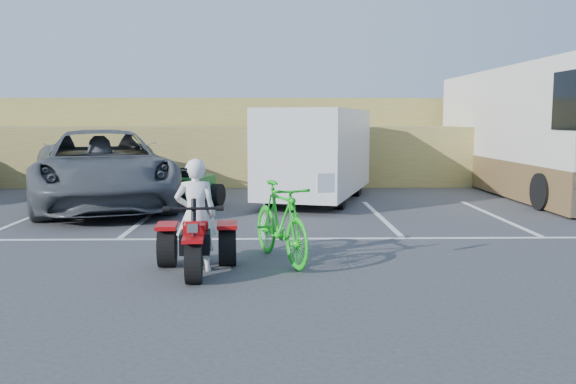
{
  "coord_description": "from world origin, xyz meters",
  "views": [
    {
      "loc": [
        0.26,
        -8.94,
        2.25
      ],
      "look_at": [
        0.48,
        1.52,
        1.0
      ],
      "focal_mm": 38.0,
      "sensor_mm": 36.0,
      "label": 1
    }
  ],
  "objects_px": {
    "rider": "(196,215)",
    "grey_pickup": "(102,168)",
    "cargo_trailer": "(317,152)",
    "red_trike_atv": "(196,273)",
    "rv_motorhome": "(532,140)",
    "green_dirt_bike": "(281,222)",
    "quad_atv_green": "(190,208)",
    "quad_atv_blue": "(167,204)"
  },
  "relations": [
    {
      "from": "cargo_trailer",
      "to": "quad_atv_green",
      "type": "xyz_separation_m",
      "value": [
        -3.33,
        -1.21,
        -1.37
      ]
    },
    {
      "from": "rv_motorhome",
      "to": "green_dirt_bike",
      "type": "bearing_deg",
      "value": -131.46
    },
    {
      "from": "rider",
      "to": "cargo_trailer",
      "type": "height_order",
      "value": "cargo_trailer"
    },
    {
      "from": "red_trike_atv",
      "to": "cargo_trailer",
      "type": "relative_size",
      "value": 0.28
    },
    {
      "from": "rider",
      "to": "quad_atv_green",
      "type": "bearing_deg",
      "value": -85.66
    },
    {
      "from": "green_dirt_bike",
      "to": "quad_atv_green",
      "type": "height_order",
      "value": "green_dirt_bike"
    },
    {
      "from": "red_trike_atv",
      "to": "rv_motorhome",
      "type": "bearing_deg",
      "value": 42.76
    },
    {
      "from": "rider",
      "to": "quad_atv_blue",
      "type": "bearing_deg",
      "value": -81.11
    },
    {
      "from": "grey_pickup",
      "to": "quad_atv_blue",
      "type": "height_order",
      "value": "grey_pickup"
    },
    {
      "from": "green_dirt_bike",
      "to": "quad_atv_blue",
      "type": "xyz_separation_m",
      "value": [
        -2.99,
        6.8,
        -0.64
      ]
    },
    {
      "from": "red_trike_atv",
      "to": "grey_pickup",
      "type": "distance_m",
      "value": 7.83
    },
    {
      "from": "rider",
      "to": "quad_atv_green",
      "type": "height_order",
      "value": "rider"
    },
    {
      "from": "green_dirt_bike",
      "to": "rv_motorhome",
      "type": "xyz_separation_m",
      "value": [
        7.78,
        9.01,
        0.97
      ]
    },
    {
      "from": "red_trike_atv",
      "to": "rv_motorhome",
      "type": "relative_size",
      "value": 0.16
    },
    {
      "from": "rider",
      "to": "rv_motorhome",
      "type": "height_order",
      "value": "rv_motorhome"
    },
    {
      "from": "rv_motorhome",
      "to": "cargo_trailer",
      "type": "bearing_deg",
      "value": -165.98
    },
    {
      "from": "rider",
      "to": "quad_atv_blue",
      "type": "distance_m",
      "value": 7.59
    },
    {
      "from": "red_trike_atv",
      "to": "green_dirt_bike",
      "type": "bearing_deg",
      "value": 24.78
    },
    {
      "from": "green_dirt_bike",
      "to": "red_trike_atv",
      "type": "bearing_deg",
      "value": -172.13
    },
    {
      "from": "rider",
      "to": "green_dirt_bike",
      "type": "height_order",
      "value": "rider"
    },
    {
      "from": "green_dirt_bike",
      "to": "grey_pickup",
      "type": "relative_size",
      "value": 0.3
    },
    {
      "from": "red_trike_atv",
      "to": "grey_pickup",
      "type": "relative_size",
      "value": 0.23
    },
    {
      "from": "red_trike_atv",
      "to": "quad_atv_green",
      "type": "bearing_deg",
      "value": 94.25
    },
    {
      "from": "cargo_trailer",
      "to": "rv_motorhome",
      "type": "relative_size",
      "value": 0.56
    },
    {
      "from": "rv_motorhome",
      "to": "quad_atv_blue",
      "type": "height_order",
      "value": "rv_motorhome"
    },
    {
      "from": "red_trike_atv",
      "to": "quad_atv_blue",
      "type": "xyz_separation_m",
      "value": [
        -1.73,
        7.5,
        0.0
      ]
    },
    {
      "from": "rider",
      "to": "grey_pickup",
      "type": "xyz_separation_m",
      "value": [
        -3.31,
        6.87,
        0.15
      ]
    },
    {
      "from": "red_trike_atv",
      "to": "green_dirt_bike",
      "type": "relative_size",
      "value": 0.77
    },
    {
      "from": "grey_pickup",
      "to": "cargo_trailer",
      "type": "relative_size",
      "value": 1.23
    },
    {
      "from": "grey_pickup",
      "to": "rv_motorhome",
      "type": "distance_m",
      "value": 12.66
    },
    {
      "from": "quad_atv_green",
      "to": "green_dirt_bike",
      "type": "bearing_deg",
      "value": -49.88
    },
    {
      "from": "green_dirt_bike",
      "to": "quad_atv_blue",
      "type": "relative_size",
      "value": 1.63
    },
    {
      "from": "rider",
      "to": "grey_pickup",
      "type": "distance_m",
      "value": 7.62
    },
    {
      "from": "rider",
      "to": "quad_atv_blue",
      "type": "relative_size",
      "value": 1.29
    },
    {
      "from": "cargo_trailer",
      "to": "red_trike_atv",
      "type": "bearing_deg",
      "value": -89.82
    },
    {
      "from": "red_trike_atv",
      "to": "rider",
      "type": "bearing_deg",
      "value": 90.0
    },
    {
      "from": "grey_pickup",
      "to": "rv_motorhome",
      "type": "height_order",
      "value": "rv_motorhome"
    },
    {
      "from": "rider",
      "to": "green_dirt_bike",
      "type": "relative_size",
      "value": 0.79
    },
    {
      "from": "rider",
      "to": "cargo_trailer",
      "type": "relative_size",
      "value": 0.29
    },
    {
      "from": "green_dirt_bike",
      "to": "grey_pickup",
      "type": "distance_m",
      "value": 7.81
    },
    {
      "from": "rv_motorhome",
      "to": "quad_atv_green",
      "type": "relative_size",
      "value": 6.24
    },
    {
      "from": "red_trike_atv",
      "to": "grey_pickup",
      "type": "xyz_separation_m",
      "value": [
        -3.33,
        7.01,
        0.99
      ]
    }
  ]
}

